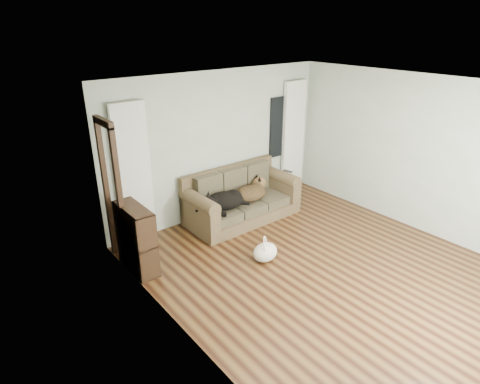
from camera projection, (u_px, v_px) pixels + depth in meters
floor at (321, 268)px, 5.90m from camera, size 5.00×5.00×0.00m
ceiling at (338, 88)px, 4.87m from camera, size 5.00×5.00×0.00m
wall_back at (220, 145)px, 7.18m from camera, size 4.50×0.04×2.60m
wall_left at (184, 239)px, 4.10m from camera, size 0.04×5.00×2.60m
wall_right at (417, 154)px, 6.68m from camera, size 0.04×5.00×2.60m
curtain_left at (134, 175)px, 6.21m from camera, size 0.55×0.08×2.25m
curtain_right at (293, 137)px, 8.22m from camera, size 0.55×0.08×2.25m
window_pane at (280, 127)px, 7.95m from camera, size 0.50×0.03×1.20m
door_casing at (113, 196)px, 5.70m from camera, size 0.07×0.60×2.10m
sofa at (242, 196)px, 7.20m from camera, size 2.05×0.89×0.84m
dog_black_lab at (222, 202)px, 6.88m from camera, size 0.81×0.68×0.30m
dog_shepherd at (251, 192)px, 7.26m from camera, size 0.67×0.48×0.30m
tv_remote at (288, 171)px, 7.56m from camera, size 0.08×0.18×0.02m
tote_bag at (265, 251)px, 6.02m from camera, size 0.49×0.44×0.29m
bookshelf at (136, 238)px, 5.70m from camera, size 0.34×0.80×0.98m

